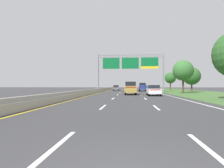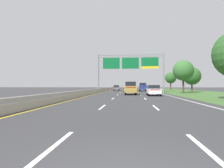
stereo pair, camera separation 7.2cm
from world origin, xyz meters
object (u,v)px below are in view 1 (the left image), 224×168
pickup_truck_blue (143,87)px  roadside_tree_mid (183,71)px  roadside_tree_distant (170,78)px  car_white_right_lane_sedan (153,90)px  roadside_tree_far (192,76)px  car_grey_left_lane_sedan (116,88)px  car_black_centre_lane_sedan (130,88)px  overhead_sign_gantry (130,65)px  car_gold_centre_lane_suv (130,88)px

pickup_truck_blue → roadside_tree_mid: roadside_tree_mid is taller
roadside_tree_mid → roadside_tree_distant: size_ratio=1.11×
car_white_right_lane_sedan → roadside_tree_far: roadside_tree_far is taller
car_grey_left_lane_sedan → car_black_centre_lane_sedan: 8.75m
overhead_sign_gantry → car_grey_left_lane_sedan: (-4.16, 15.06, -5.35)m
roadside_tree_far → roadside_tree_distant: roadside_tree_far is taller
car_grey_left_lane_sedan → car_black_centre_lane_sedan: same height
car_gold_centre_lane_suv → car_black_centre_lane_sedan: bearing=-0.3°
pickup_truck_blue → car_white_right_lane_sedan: size_ratio=1.23×
pickup_truck_blue → car_black_centre_lane_sedan: 4.18m
overhead_sign_gantry → roadside_tree_mid: size_ratio=2.38×
overhead_sign_gantry → roadside_tree_distant: (13.01, 20.13, -2.28)m
overhead_sign_gantry → car_white_right_lane_sedan: 16.50m
pickup_truck_blue → roadside_tree_far: roadside_tree_far is taller
car_white_right_lane_sedan → roadside_tree_far: (11.50, 19.52, 2.93)m
car_white_right_lane_sedan → car_grey_left_lane_sedan: same height
car_white_right_lane_sedan → car_black_centre_lane_sedan: size_ratio=1.00×
overhead_sign_gantry → pickup_truck_blue: 11.34m
car_black_centre_lane_sedan → overhead_sign_gantry: bearing=-179.1°
car_white_right_lane_sedan → car_grey_left_lane_sedan: (-7.46, 30.32, 0.00)m
car_gold_centre_lane_suv → roadside_tree_far: size_ratio=0.80×
car_white_right_lane_sedan → car_grey_left_lane_sedan: 31.22m
pickup_truck_blue → roadside_tree_mid: (6.62, -15.53, 3.28)m
car_white_right_lane_sedan → roadside_tree_distant: size_ratio=0.78×
roadside_tree_mid → car_gold_centre_lane_suv: bearing=-148.1°
car_grey_left_lane_sedan → roadside_tree_far: 22.02m
pickup_truck_blue → roadside_tree_mid: 17.20m
car_grey_left_lane_sedan → roadside_tree_distant: size_ratio=0.78×
pickup_truck_blue → car_grey_left_lane_sedan: bearing=55.5°
pickup_truck_blue → roadside_tree_mid: bearing=-155.3°
car_black_centre_lane_sedan → roadside_tree_mid: roadside_tree_mid is taller
car_grey_left_lane_sedan → roadside_tree_mid: (14.21, -21.06, 3.54)m
car_gold_centre_lane_suv → car_black_centre_lane_sedan: 19.60m
pickup_truck_blue → roadside_tree_distant: (9.59, 10.60, 2.81)m
roadside_tree_mid → car_black_centre_lane_sedan: bearing=127.4°
car_white_right_lane_sedan → pickup_truck_blue: bearing=0.4°
overhead_sign_gantry → car_white_right_lane_sedan: overhead_sign_gantry is taller
roadside_tree_mid → car_white_right_lane_sedan: bearing=-126.1°
car_white_right_lane_sedan → car_grey_left_lane_sedan: bearing=14.5°
roadside_tree_far → pickup_truck_blue: bearing=155.1°
car_grey_left_lane_sedan → roadside_tree_mid: 25.65m
car_gold_centre_lane_suv → car_grey_left_lane_sedan: (-4.11, 27.35, -0.28)m
overhead_sign_gantry → roadside_tree_mid: overhead_sign_gantry is taller
roadside_tree_far → car_gold_centre_lane_suv: bearing=-131.9°
car_white_right_lane_sedan → roadside_tree_distant: 36.82m
pickup_truck_blue → car_white_right_lane_sedan: (-0.13, -24.79, -0.26)m
roadside_tree_far → roadside_tree_distant: bearing=96.4°
car_gold_centre_lane_suv → roadside_tree_mid: size_ratio=0.74×
car_grey_left_lane_sedan → pickup_truck_blue: bearing=-127.3°
car_white_right_lane_sedan → car_grey_left_lane_sedan: size_ratio=1.00×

